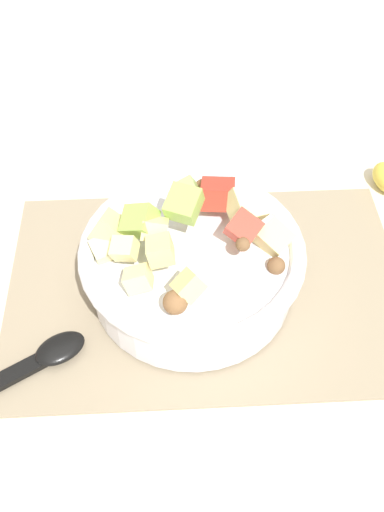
{
  "coord_description": "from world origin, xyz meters",
  "views": [
    {
      "loc": [
        -0.04,
        -0.42,
        0.56
      ],
      "look_at": [
        -0.02,
        0.0,
        0.06
      ],
      "focal_mm": 41.04,
      "sensor_mm": 36.0,
      "label": 1
    }
  ],
  "objects": [
    {
      "name": "ground_plane",
      "position": [
        0.0,
        0.0,
        0.0
      ],
      "size": [
        2.4,
        2.4,
        0.0
      ],
      "primitive_type": "plane",
      "color": "silver"
    },
    {
      "name": "salad_bowl",
      "position": [
        -0.02,
        0.0,
        0.05
      ],
      "size": [
        0.25,
        0.25,
        0.13
      ],
      "color": "white",
      "rests_on": "placemat"
    },
    {
      "name": "serving_spoon",
      "position": [
        -0.2,
        -0.1,
        0.01
      ],
      "size": [
        0.18,
        0.12,
        0.01
      ],
      "color": "black",
      "rests_on": "placemat"
    },
    {
      "name": "placemat",
      "position": [
        0.0,
        0.0,
        0.0
      ],
      "size": [
        0.47,
        0.31,
        0.01
      ],
      "primitive_type": "cube",
      "color": "gray",
      "rests_on": "ground_plane"
    }
  ]
}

